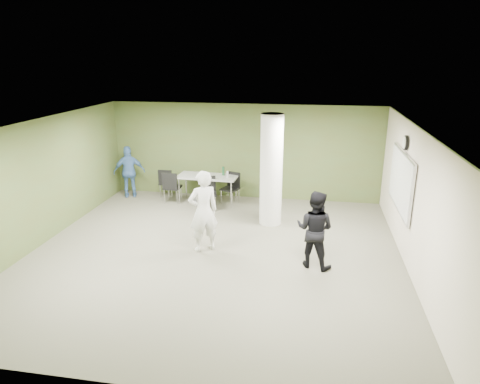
% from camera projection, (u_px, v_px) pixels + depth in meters
% --- Properties ---
extents(floor, '(8.00, 8.00, 0.00)m').
position_uv_depth(floor, '(215.00, 254.00, 9.31)').
color(floor, '#585745').
rests_on(floor, ground).
extents(ceiling, '(8.00, 8.00, 0.00)m').
position_uv_depth(ceiling, '(212.00, 125.00, 8.46)').
color(ceiling, white).
rests_on(ceiling, wall_back).
extents(wall_back, '(8.00, 2.80, 0.02)m').
position_uv_depth(wall_back, '(244.00, 152.00, 12.64)').
color(wall_back, '#4E5528').
rests_on(wall_back, floor).
extents(wall_left, '(0.02, 8.00, 2.80)m').
position_uv_depth(wall_left, '(39.00, 183.00, 9.53)').
color(wall_left, '#4E5528').
rests_on(wall_left, floor).
extents(wall_right_cream, '(0.02, 8.00, 2.80)m').
position_uv_depth(wall_right_cream, '(416.00, 203.00, 8.24)').
color(wall_right_cream, beige).
rests_on(wall_right_cream, floor).
extents(column, '(0.56, 0.56, 2.80)m').
position_uv_depth(column, '(271.00, 170.00, 10.60)').
color(column, silver).
rests_on(column, floor).
extents(whiteboard, '(0.05, 2.30, 1.30)m').
position_uv_depth(whiteboard, '(401.00, 181.00, 9.35)').
color(whiteboard, silver).
rests_on(whiteboard, wall_right_cream).
extents(wall_clock, '(0.06, 0.32, 0.32)m').
position_uv_depth(wall_clock, '(405.00, 143.00, 9.09)').
color(wall_clock, black).
rests_on(wall_clock, wall_right_cream).
extents(folding_table, '(1.75, 0.84, 1.06)m').
position_uv_depth(folding_table, '(208.00, 177.00, 12.30)').
color(folding_table, gray).
rests_on(folding_table, floor).
extents(wastebasket, '(0.28, 0.28, 0.32)m').
position_uv_depth(wastebasket, '(199.00, 200.00, 12.29)').
color(wastebasket, '#4C4C4C').
rests_on(wastebasket, floor).
extents(chair_back_left, '(0.47, 0.47, 0.93)m').
position_uv_depth(chair_back_left, '(171.00, 185.00, 12.33)').
color(chair_back_left, black).
rests_on(chair_back_left, floor).
extents(chair_back_right, '(0.44, 0.44, 0.88)m').
position_uv_depth(chair_back_right, '(167.00, 181.00, 12.88)').
color(chair_back_right, black).
rests_on(chair_back_right, floor).
extents(chair_table_left, '(0.55, 0.55, 0.91)m').
position_uv_depth(chair_table_left, '(208.00, 190.00, 11.94)').
color(chair_table_left, black).
rests_on(chair_table_left, floor).
extents(chair_table_right, '(0.58, 0.58, 0.90)m').
position_uv_depth(chair_table_right, '(232.00, 185.00, 12.39)').
color(chair_table_right, black).
rests_on(chair_table_right, floor).
extents(woman_white, '(0.79, 0.73, 1.82)m').
position_uv_depth(woman_white, '(203.00, 211.00, 9.22)').
color(woman_white, silver).
rests_on(woman_white, floor).
extents(man_black, '(0.94, 0.83, 1.61)m').
position_uv_depth(man_black, '(315.00, 229.00, 8.55)').
color(man_black, black).
rests_on(man_black, floor).
extents(man_blue, '(1.00, 0.70, 1.57)m').
position_uv_depth(man_blue, '(129.00, 172.00, 12.81)').
color(man_blue, '#4167A1').
rests_on(man_blue, floor).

